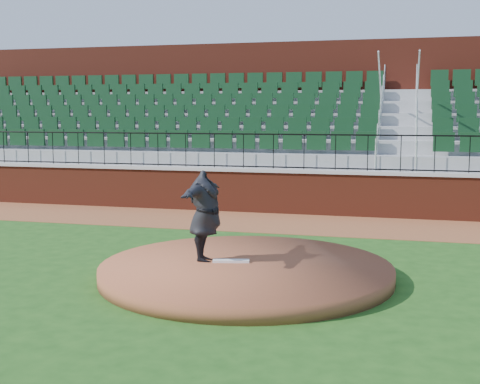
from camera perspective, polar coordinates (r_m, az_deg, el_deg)
name	(u,v)px	position (r m, az deg, el deg)	size (l,w,h in m)	color
ground	(219,271)	(11.89, -1.86, -7.11)	(90.00, 90.00, 0.00)	#1D4A15
warning_track	(277,222)	(17.02, 3.35, -2.73)	(34.00, 3.20, 0.01)	brown
field_wall	(288,193)	(18.49, 4.35, -0.09)	(34.00, 0.35, 1.20)	maroon
wall_cap	(288,171)	(18.42, 4.37, 1.92)	(34.00, 0.45, 0.10)	#B7B7B7
wall_railing	(289,152)	(18.38, 4.39, 3.62)	(34.00, 0.05, 1.00)	black
seating_stands	(304,132)	(21.04, 5.75, 5.42)	(34.00, 5.10, 4.60)	gray
concourse_wall	(316,117)	(23.80, 6.83, 6.69)	(34.00, 0.50, 5.50)	maroon
pitchers_mound	(246,271)	(11.39, 0.54, -7.09)	(5.20, 5.20, 0.25)	brown
pitching_rubber	(231,261)	(11.50, -0.81, -6.21)	(0.66, 0.16, 0.04)	white
pitcher	(205,216)	(11.45, -3.16, -2.16)	(2.03, 0.55, 1.65)	black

